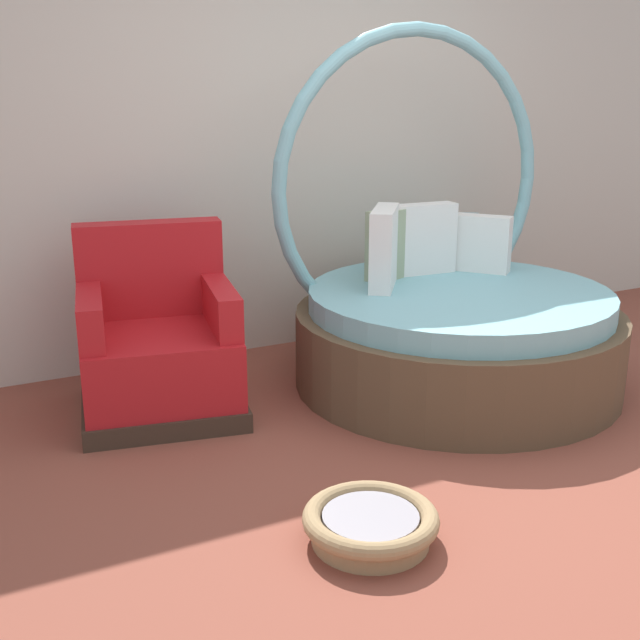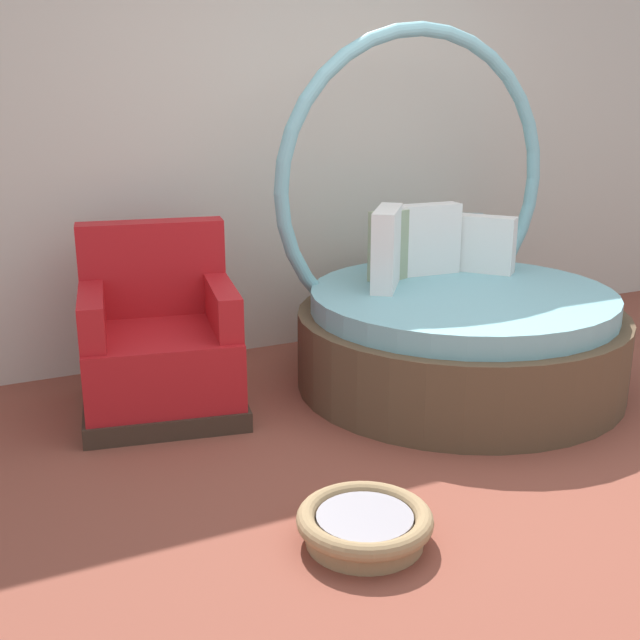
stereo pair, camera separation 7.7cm
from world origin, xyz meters
TOP-DOWN VIEW (x-y plane):
  - ground_plane at (0.00, 0.00)m, footprint 8.00×8.00m
  - back_wall at (0.00, 2.05)m, footprint 8.00×0.12m
  - round_daybed at (0.42, 0.98)m, footprint 1.81×1.81m
  - red_armchair at (-1.16, 1.31)m, footprint 0.93×0.93m
  - pet_basket at (-0.83, -0.29)m, footprint 0.51×0.51m

SIDE VIEW (x-z plane):
  - ground_plane at x=0.00m, z-range -0.02..0.00m
  - pet_basket at x=-0.83m, z-range 0.01..0.14m
  - red_armchair at x=-1.16m, z-range -0.14..0.80m
  - round_daybed at x=0.42m, z-range -0.59..1.37m
  - back_wall at x=0.00m, z-range 0.00..2.67m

